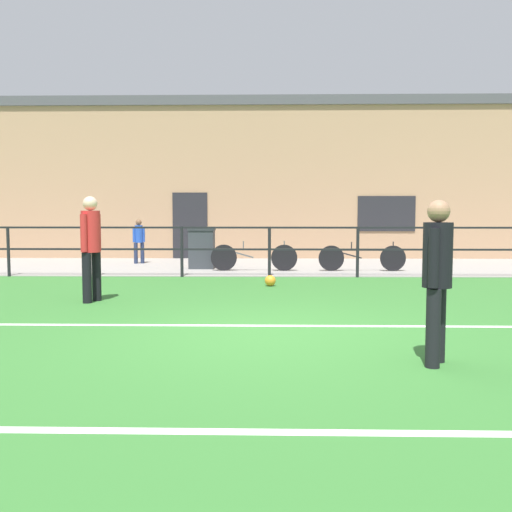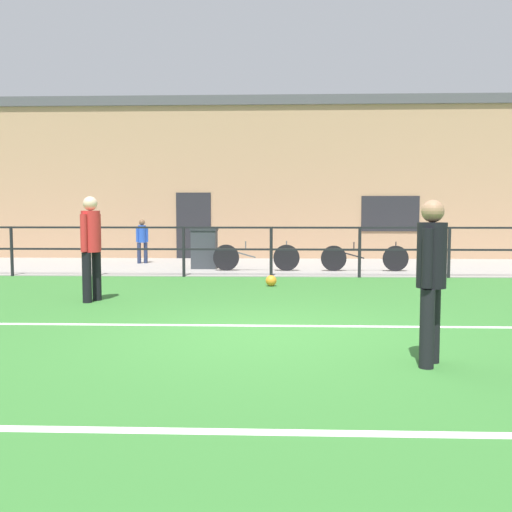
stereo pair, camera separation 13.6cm
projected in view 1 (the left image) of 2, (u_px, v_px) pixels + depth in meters
name	position (u px, v px, depth m)	size (l,w,h in m)	color
ground	(270.00, 335.00, 6.79)	(60.00, 44.00, 0.04)	#33702D
field_line_touchline	(270.00, 326.00, 7.26)	(36.00, 0.11, 0.00)	white
field_line_hash	(271.00, 432.00, 3.73)	(36.00, 0.11, 0.00)	white
pavement_strip	(269.00, 266.00, 15.26)	(48.00, 5.00, 0.02)	gray
perimeter_fence	(269.00, 244.00, 12.71)	(36.07, 0.07, 1.15)	black
clubhouse_facade	(269.00, 180.00, 18.75)	(28.00, 2.56, 5.11)	tan
player_goalkeeper	(437.00, 272.00, 5.34)	(0.28, 0.39, 1.58)	black
player_striker	(91.00, 242.00, 9.14)	(0.30, 0.45, 1.73)	black
soccer_ball_match	(270.00, 281.00, 11.18)	(0.22, 0.22, 0.22)	orange
spectator_child	(139.00, 238.00, 15.94)	(0.33, 0.22, 1.26)	#232D4C
bicycle_parked_1	(362.00, 258.00, 13.89)	(2.16, 0.04, 0.73)	black
bicycle_parked_2	(254.00, 257.00, 13.95)	(2.16, 0.04, 0.75)	black
trash_bin_0	(202.00, 248.00, 14.54)	(0.68, 0.58, 1.06)	#33383D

